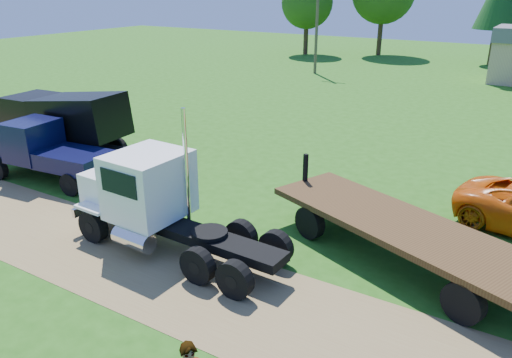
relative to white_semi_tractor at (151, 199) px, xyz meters
The scene contains 6 objects.
ground 4.63m from the white_semi_tractor, 18.03° to the right, with size 140.00×140.00×0.00m, color #225612.
dirt_track 4.63m from the white_semi_tractor, 18.03° to the right, with size 120.00×4.20×0.01m, color olive.
white_semi_tractor is the anchor object (origin of this frame).
black_dump_truck 10.70m from the white_semi_tractor, 156.62° to the left, with size 8.11×3.00×3.47m.
navy_truck 8.27m from the white_semi_tractor, 166.65° to the left, with size 6.15×2.67×2.61m.
flatbed_trailer 8.05m from the white_semi_tractor, 22.67° to the left, with size 9.53×5.91×2.35m.
Camera 1 is at (6.53, -9.57, 8.14)m, focal length 35.00 mm.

